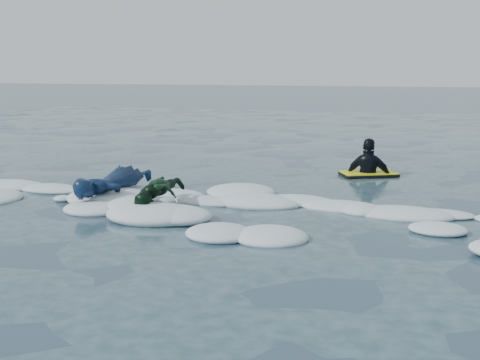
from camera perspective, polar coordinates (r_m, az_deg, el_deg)
name	(u,v)px	position (r m, az deg, el deg)	size (l,w,h in m)	color
ground	(150,223)	(8.20, -8.51, -4.05)	(120.00, 120.00, 0.00)	#1C2F44
foam_band	(179,206)	(9.12, -5.82, -2.49)	(12.00, 3.10, 0.30)	silver
prone_woman_unit	(112,184)	(9.69, -12.06, -0.42)	(0.79, 1.85, 0.48)	black
prone_child_unit	(159,195)	(8.82, -7.68, -1.41)	(0.58, 1.22, 0.46)	black
waiting_rider_unit	(368,179)	(11.83, 12.08, 0.11)	(1.20, 0.98, 1.58)	black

